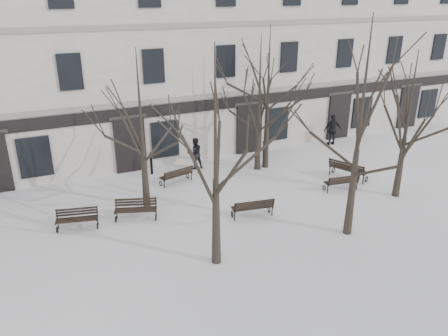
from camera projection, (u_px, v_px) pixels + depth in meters
ground at (263, 223)px, 17.93m from camera, size 100.00×100.00×0.00m
building at (162, 51)px, 26.78m from camera, size 40.40×10.20×11.40m
tree_1 at (215, 134)px, 13.63m from camera, size 5.26×5.26×7.52m
tree_2 at (362, 105)px, 15.31m from camera, size 5.77×5.77×8.24m
tree_3 at (409, 109)px, 18.86m from camera, size 4.65×4.65×6.65m
tree_4 at (140, 112)px, 17.75m from camera, size 4.81×4.81×6.87m
tree_5 at (260, 88)px, 21.86m from camera, size 4.91×4.91×7.01m
tree_6 at (268, 82)px, 22.05m from camera, size 5.19×5.19×7.42m
bench_0 at (77, 218)px, 17.43m from camera, size 1.71×0.94×0.82m
bench_1 at (253, 207)px, 18.25m from camera, size 1.82×0.92×0.88m
bench_2 at (342, 182)px, 20.76m from camera, size 1.71×0.85×0.83m
bench_3 at (136, 209)px, 18.14m from camera, size 1.81×1.15×0.87m
bench_4 at (177, 175)px, 21.53m from camera, size 1.76×0.98×0.84m
bench_5 at (348, 169)px, 22.05m from camera, size 1.41×2.03×0.98m
bollard_a at (151, 162)px, 22.60m from camera, size 0.16×0.16×1.21m
bollard_b at (264, 149)px, 24.94m from camera, size 0.13×0.13×0.99m
pedestrian_b at (195, 168)px, 23.60m from camera, size 0.85×0.67×1.71m
pedestrian_c at (331, 144)px, 27.28m from camera, size 1.19×0.67×1.91m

